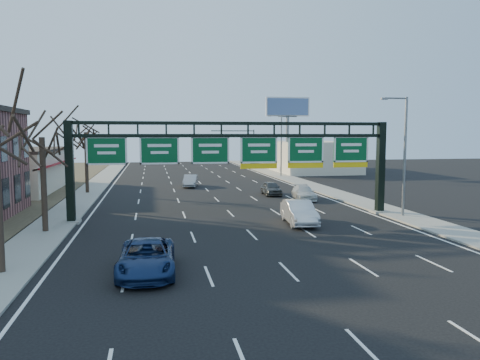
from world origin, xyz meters
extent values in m
plane|color=black|center=(0.00, 0.00, 0.00)|extent=(160.00, 160.00, 0.00)
cube|color=gray|center=(-12.80, 20.00, 0.06)|extent=(3.00, 120.00, 0.12)
cube|color=gray|center=(12.80, 20.00, 0.06)|extent=(3.00, 120.00, 0.12)
cube|color=white|center=(0.00, 20.00, 0.01)|extent=(21.60, 120.00, 0.01)
cube|color=black|center=(-11.70, 8.00, 3.60)|extent=(0.55, 0.55, 7.20)
cube|color=gray|center=(-11.70, 8.00, 0.10)|extent=(1.20, 1.20, 0.20)
cube|color=black|center=(11.70, 8.00, 3.60)|extent=(0.55, 0.55, 7.20)
cube|color=gray|center=(11.70, 8.00, 0.10)|extent=(1.20, 1.20, 0.20)
cube|color=black|center=(0.00, 8.00, 7.05)|extent=(23.40, 0.25, 0.25)
cube|color=black|center=(0.00, 8.00, 6.15)|extent=(23.40, 0.25, 0.25)
cube|color=#054B24|center=(-9.17, 8.00, 5.10)|extent=(2.80, 0.10, 2.00)
cube|color=#054B24|center=(-5.50, 8.00, 5.10)|extent=(2.80, 0.10, 2.00)
cube|color=#054B24|center=(-1.83, 8.00, 5.10)|extent=(2.80, 0.10, 2.00)
cube|color=#054B24|center=(1.83, 8.00, 5.10)|extent=(2.80, 0.10, 2.00)
cube|color=yellow|center=(1.83, 8.00, 3.88)|extent=(2.80, 0.10, 0.40)
cube|color=#054B24|center=(5.50, 8.00, 5.10)|extent=(2.80, 0.10, 2.00)
cube|color=yellow|center=(5.50, 8.00, 3.88)|extent=(2.80, 0.10, 0.40)
cube|color=#054B24|center=(9.17, 8.00, 5.10)|extent=(2.80, 0.10, 2.00)
cube|color=yellow|center=(9.17, 8.00, 3.88)|extent=(2.80, 0.10, 0.40)
cube|color=beige|center=(-21.50, 29.00, 2.20)|extent=(10.00, 18.00, 4.40)
cube|color=#332B26|center=(-21.50, 29.00, 4.55)|extent=(10.40, 18.40, 0.30)
cube|color=maroon|center=(-16.40, 29.00, 3.00)|extent=(1.20, 18.00, 0.40)
cube|color=beige|center=(20.00, 50.00, 2.50)|extent=(12.00, 20.00, 5.00)
cylinder|color=#31241B|center=(-12.80, 5.00, 3.16)|extent=(0.36, 0.36, 6.08)
cylinder|color=#31241B|center=(-12.80, 15.00, 3.54)|extent=(0.36, 0.36, 6.84)
cylinder|color=#31241B|center=(-12.80, 25.00, 3.35)|extent=(0.36, 0.36, 6.46)
cylinder|color=slate|center=(12.60, 6.00, 4.62)|extent=(0.20, 0.20, 9.00)
cylinder|color=slate|center=(11.70, 6.00, 9.02)|extent=(1.80, 0.12, 0.12)
cube|color=slate|center=(10.80, 6.00, 8.97)|extent=(0.50, 0.22, 0.15)
cylinder|color=slate|center=(12.60, 40.00, 4.62)|extent=(0.20, 0.20, 9.00)
cylinder|color=slate|center=(11.70, 40.00, 9.02)|extent=(1.80, 0.12, 0.12)
cube|color=slate|center=(10.80, 40.00, 8.97)|extent=(0.50, 0.22, 0.15)
cylinder|color=slate|center=(15.00, 45.00, 4.50)|extent=(0.50, 0.50, 9.00)
cube|color=slate|center=(15.00, 45.00, 9.00)|extent=(3.00, 0.30, 0.20)
cube|color=white|center=(15.00, 45.00, 10.50)|extent=(7.00, 0.30, 3.00)
cube|color=#506AA0|center=(15.00, 44.80, 10.50)|extent=(6.60, 0.05, 2.60)
cylinder|color=black|center=(11.80, 55.00, 3.50)|extent=(0.18, 0.18, 7.00)
cylinder|color=black|center=(8.00, 55.00, 6.80)|extent=(7.60, 0.14, 0.14)
imported|color=black|center=(6.00, 55.00, 6.00)|extent=(0.20, 0.20, 1.00)
imported|color=black|center=(2.00, 55.00, 6.00)|extent=(0.54, 0.54, 1.62)
imported|color=navy|center=(-6.37, -5.15, 0.75)|extent=(2.69, 5.48, 1.50)
imported|color=silver|center=(3.98, 4.77, 0.82)|extent=(2.14, 5.13, 1.65)
imported|color=silver|center=(8.18, 16.31, 0.66)|extent=(2.40, 4.75, 1.32)
imported|color=#404345|center=(6.00, 20.28, 0.70)|extent=(1.75, 4.13, 1.39)
imported|color=#A09FA4|center=(-1.56, 29.28, 0.70)|extent=(2.22, 4.47, 1.41)
camera|label=1|loc=(-6.07, -26.12, 6.28)|focal=35.00mm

